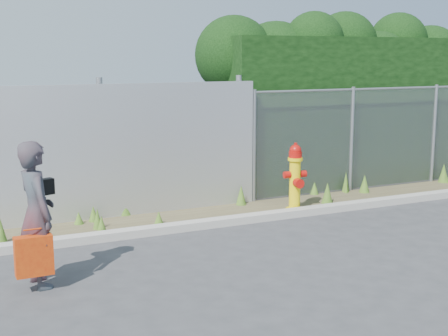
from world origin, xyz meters
TOP-DOWN VIEW (x-y plane):
  - ground at (0.00, 0.00)m, footprint 80.00×80.00m
  - curb at (0.00, 1.80)m, footprint 16.00×0.22m
  - weed_strip at (0.22, 2.49)m, footprint 16.00×1.34m
  - corrugated_fence at (-3.25, 3.01)m, footprint 8.50×0.21m
  - chainlink_fence at (4.25, 3.00)m, footprint 6.50×0.07m
  - hedge at (4.30, 4.07)m, footprint 7.71×1.94m
  - fire_hydrant at (1.35, 2.06)m, footprint 0.40×0.36m
  - woman at (-3.17, 0.36)m, footprint 0.51×0.68m
  - red_tote_bag at (-3.25, 0.14)m, footprint 0.42×0.15m
  - black_shoulder_bag at (-3.05, 0.60)m, footprint 0.25×0.11m

SIDE VIEW (x-z plane):
  - ground at x=0.00m, z-range 0.00..0.00m
  - curb at x=0.00m, z-range 0.00..0.12m
  - weed_strip at x=0.22m, z-range -0.14..0.38m
  - red_tote_bag at x=-3.25m, z-range 0.17..0.71m
  - fire_hydrant at x=1.35m, z-range -0.02..1.18m
  - woman at x=-3.17m, z-range 0.00..1.70m
  - chainlink_fence at x=4.25m, z-range 0.01..2.06m
  - corrugated_fence at x=-3.25m, z-range -0.05..2.25m
  - black_shoulder_bag at x=-3.05m, z-range 1.02..1.21m
  - hedge at x=4.30m, z-range 0.18..3.75m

